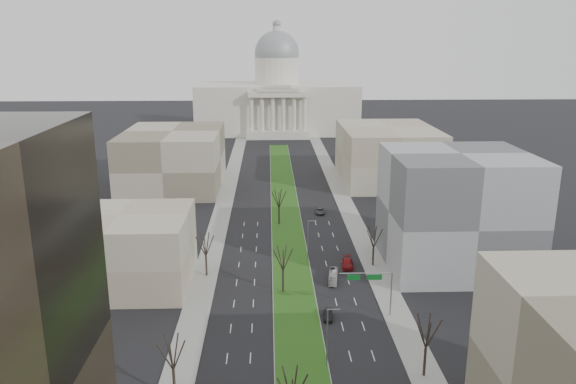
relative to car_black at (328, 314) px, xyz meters
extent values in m
plane|color=black|center=(-5.38, 50.50, -0.69)|extent=(600.00, 600.00, 0.00)
cube|color=#999993|center=(-5.38, 49.50, -0.61)|extent=(8.00, 222.00, 0.15)
cube|color=#1C4612|center=(-5.38, 49.50, -0.52)|extent=(7.70, 221.70, 0.06)
cube|color=gray|center=(-22.88, 25.50, -0.61)|extent=(5.00, 330.00, 0.15)
cube|color=gray|center=(12.12, 25.50, -0.61)|extent=(5.00, 330.00, 0.15)
cube|color=beige|center=(-5.38, 200.50, 11.31)|extent=(80.00, 40.00, 24.00)
cube|color=beige|center=(-5.38, 177.50, 1.31)|extent=(30.00, 6.00, 4.00)
cube|color=beige|center=(-5.38, 177.50, 20.31)|extent=(28.00, 5.00, 2.50)
cube|color=beige|center=(-5.38, 177.50, 22.31)|extent=(20.00, 5.00, 1.80)
cube|color=beige|center=(-5.38, 177.50, 23.91)|extent=(12.00, 5.00, 1.60)
cylinder|color=beige|center=(-5.38, 200.50, 29.31)|extent=(22.00, 22.00, 14.00)
sphere|color=gray|center=(-5.38, 200.50, 38.31)|extent=(22.00, 22.00, 22.00)
cylinder|color=beige|center=(-5.38, 200.50, 49.31)|extent=(4.00, 4.00, 4.00)
sphere|color=gray|center=(-5.38, 200.50, 52.31)|extent=(4.00, 4.00, 4.00)
cylinder|color=beige|center=(-17.88, 177.50, 11.31)|extent=(2.00, 2.00, 16.00)
cylinder|color=beige|center=(-12.88, 177.50, 11.31)|extent=(2.00, 2.00, 16.00)
cylinder|color=beige|center=(-7.88, 177.50, 11.31)|extent=(2.00, 2.00, 16.00)
cylinder|color=beige|center=(-2.88, 177.50, 11.31)|extent=(2.00, 2.00, 16.00)
cylinder|color=beige|center=(2.12, 177.50, 11.31)|extent=(2.00, 2.00, 16.00)
cylinder|color=beige|center=(7.12, 177.50, 11.31)|extent=(2.00, 2.00, 16.00)
cube|color=tan|center=(-38.38, 15.50, 6.31)|extent=(26.00, 22.00, 14.00)
cube|color=#5D5F62|center=(28.62, 22.50, 11.31)|extent=(28.00, 26.00, 24.00)
cube|color=#79705D|center=(-40.38, 90.50, 8.31)|extent=(30.00, 40.00, 18.00)
cube|color=tan|center=(29.62, 95.50, 8.31)|extent=(30.00, 40.00, 18.00)
cylinder|color=black|center=(-22.58, 18.50, 1.43)|extent=(0.40, 0.40, 4.22)
cylinder|color=black|center=(11.82, -17.50, 1.52)|extent=(0.40, 0.40, 4.42)
cylinder|color=black|center=(11.82, 22.50, 1.33)|extent=(0.40, 0.40, 4.03)
cylinder|color=black|center=(-7.38, 10.50, 1.47)|extent=(0.40, 0.40, 4.32)
cylinder|color=black|center=(-7.38, 50.50, 1.47)|extent=(0.40, 0.40, 4.32)
cylinder|color=gray|center=(-1.68, -14.50, 3.81)|extent=(0.20, 0.20, 9.00)
cylinder|color=gray|center=(-0.78, -14.50, 8.41)|extent=(1.80, 0.12, 0.12)
cylinder|color=gray|center=(-1.68, 25.50, 3.81)|extent=(0.20, 0.20, 9.00)
cylinder|color=gray|center=(-0.78, 25.50, 8.41)|extent=(1.80, 0.12, 0.12)
cylinder|color=gray|center=(10.82, 0.50, 3.31)|extent=(0.24, 0.24, 8.00)
cylinder|color=gray|center=(6.32, 0.50, 7.31)|extent=(9.00, 0.18, 0.18)
cube|color=#0C591E|center=(7.82, 0.58, 6.51)|extent=(2.60, 0.08, 1.00)
cube|color=#0C591E|center=(4.32, 0.58, 6.51)|extent=(2.20, 0.08, 1.00)
imported|color=black|center=(0.00, 0.00, 0.00)|extent=(1.79, 4.27, 1.37)
imported|color=maroon|center=(6.38, 22.11, 0.13)|extent=(2.82, 5.85, 1.64)
imported|color=#46494D|center=(3.98, 59.36, 0.00)|extent=(2.49, 5.00, 1.36)
imported|color=#BBBBBB|center=(2.62, 15.18, 0.26)|extent=(2.60, 6.94, 1.89)
camera|label=1|loc=(-9.84, -86.49, 45.52)|focal=35.00mm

